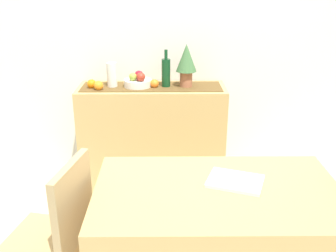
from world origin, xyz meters
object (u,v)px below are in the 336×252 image
fruit_bowl (138,83)px  ceramic_vase (112,75)px  open_book (235,181)px  potted_plant (186,62)px  wine_bottle (166,72)px  dining_table (215,248)px  sideboard_console (152,137)px

fruit_bowl → ceramic_vase: (-0.21, 0.00, 0.07)m
ceramic_vase → open_book: bearing=-58.9°
open_book → potted_plant: bearing=118.4°
fruit_bowl → wine_bottle: (0.23, 0.00, 0.09)m
fruit_bowl → ceramic_vase: ceramic_vase is taller
fruit_bowl → potted_plant: potted_plant is taller
wine_bottle → potted_plant: potted_plant is taller
ceramic_vase → open_book: 1.58m
potted_plant → open_book: 1.39m
ceramic_vase → dining_table: (0.71, -1.40, -0.63)m
fruit_bowl → open_book: 1.47m
ceramic_vase → fruit_bowl: bearing=0.0°
sideboard_console → wine_bottle: 0.58m
fruit_bowl → open_book: fruit_bowl is taller
ceramic_vase → open_book: ceramic_vase is taller
sideboard_console → fruit_bowl: bearing=180.0°
ceramic_vase → potted_plant: bearing=0.0°
open_book → wine_bottle: bearing=125.3°
sideboard_console → dining_table: 1.45m
fruit_bowl → potted_plant: (0.40, 0.00, 0.18)m
fruit_bowl → ceramic_vase: bearing=180.0°
sideboard_console → ceramic_vase: size_ratio=6.05×
potted_plant → dining_table: potted_plant is taller
wine_bottle → open_book: bearing=-74.9°
wine_bottle → dining_table: 1.56m
sideboard_console → ceramic_vase: ceramic_vase is taller
potted_plant → dining_table: bearing=-86.1°
ceramic_vase → dining_table: size_ratio=0.16×
sideboard_console → wine_bottle: wine_bottle is taller
dining_table → potted_plant: bearing=93.9°
potted_plant → open_book: potted_plant is taller
ceramic_vase → sideboard_console: bearing=0.0°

